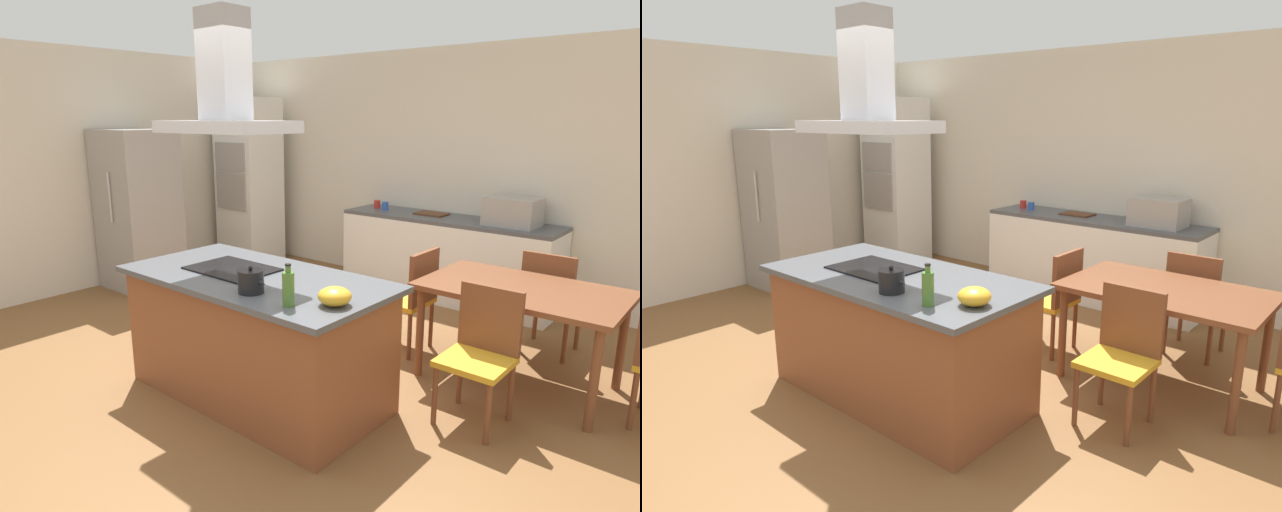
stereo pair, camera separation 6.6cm
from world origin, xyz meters
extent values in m
plane|color=brown|center=(0.00, 1.50, 0.00)|extent=(16.00, 16.00, 0.00)
cube|color=beige|center=(0.00, 3.25, 1.35)|extent=(7.20, 0.10, 2.70)
cube|color=beige|center=(-3.45, 1.00, 1.35)|extent=(0.10, 8.80, 2.70)
cube|color=brown|center=(0.00, 0.00, 0.43)|extent=(1.82, 0.87, 0.86)
cube|color=#4C4F54|center=(0.00, 0.00, 0.88)|extent=(1.92, 0.97, 0.04)
cube|color=black|center=(-0.24, 0.00, 0.91)|extent=(0.60, 0.44, 0.01)
cylinder|color=black|center=(0.26, -0.28, 0.97)|extent=(0.16, 0.16, 0.14)
sphere|color=black|center=(0.26, -0.28, 1.06)|extent=(0.03, 0.03, 0.03)
cone|color=black|center=(0.36, -0.28, 0.98)|extent=(0.06, 0.03, 0.04)
cylinder|color=#47722D|center=(0.60, -0.31, 1.00)|extent=(0.07, 0.07, 0.20)
cylinder|color=#47722D|center=(0.60, -0.31, 1.12)|extent=(0.03, 0.03, 0.04)
cylinder|color=black|center=(0.60, -0.31, 1.15)|extent=(0.04, 0.04, 0.01)
ellipsoid|color=gold|center=(0.80, -0.13, 0.95)|extent=(0.20, 0.20, 0.11)
cube|color=white|center=(-0.03, 2.88, 0.43)|extent=(2.37, 0.62, 0.86)
cube|color=#4C4F54|center=(-0.03, 2.88, 0.88)|extent=(2.37, 0.62, 0.04)
cube|color=#9E9993|center=(0.66, 2.88, 1.04)|extent=(0.50, 0.38, 0.28)
cylinder|color=red|center=(-0.99, 2.93, 0.95)|extent=(0.08, 0.08, 0.09)
cylinder|color=#2D56B2|center=(-0.84, 2.88, 0.95)|extent=(0.08, 0.08, 0.09)
cube|color=#59331E|center=(-0.26, 2.93, 0.91)|extent=(0.34, 0.24, 0.02)
cube|color=white|center=(-2.90, 2.65, 1.10)|extent=(0.70, 0.64, 2.20)
cube|color=#9E9993|center=(-2.90, 2.32, 1.45)|extent=(0.56, 0.02, 0.36)
cube|color=#9E9993|center=(-2.90, 2.32, 1.00)|extent=(0.56, 0.02, 0.48)
cube|color=#9E9993|center=(-2.98, 0.98, 0.91)|extent=(0.80, 0.70, 1.82)
cylinder|color=beige|center=(-2.93, 0.61, 1.10)|extent=(0.02, 0.02, 0.55)
cube|color=brown|center=(1.34, 1.40, 0.73)|extent=(1.40, 0.90, 0.04)
cylinder|color=brown|center=(0.72, 1.03, 0.35)|extent=(0.06, 0.06, 0.71)
cylinder|color=brown|center=(1.96, 1.03, 0.35)|extent=(0.06, 0.06, 0.71)
cylinder|color=brown|center=(0.72, 1.77, 0.35)|extent=(0.06, 0.06, 0.71)
cylinder|color=brown|center=(1.96, 1.77, 0.35)|extent=(0.06, 0.06, 0.71)
cube|color=gold|center=(0.34, 1.40, 0.43)|extent=(0.42, 0.42, 0.04)
cube|color=brown|center=(0.53, 1.40, 0.67)|extent=(0.04, 0.42, 0.44)
cylinder|color=brown|center=(0.16, 1.22, 0.21)|extent=(0.04, 0.04, 0.41)
cylinder|color=brown|center=(0.16, 1.58, 0.21)|extent=(0.04, 0.04, 0.41)
cylinder|color=brown|center=(0.52, 1.22, 0.21)|extent=(0.04, 0.04, 0.41)
cylinder|color=brown|center=(0.52, 1.58, 0.21)|extent=(0.04, 0.04, 0.41)
cube|color=gold|center=(1.34, 2.15, 0.43)|extent=(0.42, 0.42, 0.04)
cube|color=brown|center=(1.34, 1.96, 0.67)|extent=(0.42, 0.04, 0.44)
cylinder|color=brown|center=(1.16, 2.33, 0.21)|extent=(0.04, 0.04, 0.41)
cylinder|color=brown|center=(1.52, 2.33, 0.21)|extent=(0.04, 0.04, 0.41)
cylinder|color=brown|center=(1.16, 1.97, 0.21)|extent=(0.04, 0.04, 0.41)
cylinder|color=brown|center=(1.52, 1.97, 0.21)|extent=(0.04, 0.04, 0.41)
cylinder|color=brown|center=(2.16, 1.22, 0.21)|extent=(0.04, 0.04, 0.41)
cube|color=gold|center=(1.34, 0.65, 0.43)|extent=(0.42, 0.42, 0.04)
cube|color=brown|center=(1.34, 0.84, 0.67)|extent=(0.42, 0.04, 0.44)
cylinder|color=brown|center=(1.52, 0.47, 0.21)|extent=(0.04, 0.04, 0.41)
cylinder|color=brown|center=(1.16, 0.47, 0.21)|extent=(0.04, 0.04, 0.41)
cylinder|color=brown|center=(1.52, 0.83, 0.21)|extent=(0.04, 0.04, 0.41)
cylinder|color=brown|center=(1.16, 0.83, 0.21)|extent=(0.04, 0.04, 0.41)
cube|color=#ADADB2|center=(-0.24, 0.00, 1.89)|extent=(0.90, 0.55, 0.08)
cube|color=#ADADB2|center=(-0.24, 0.00, 2.28)|extent=(0.28, 0.24, 0.70)
camera|label=1|loc=(2.66, -2.48, 1.96)|focal=30.89mm
camera|label=2|loc=(2.71, -2.44, 1.96)|focal=30.89mm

